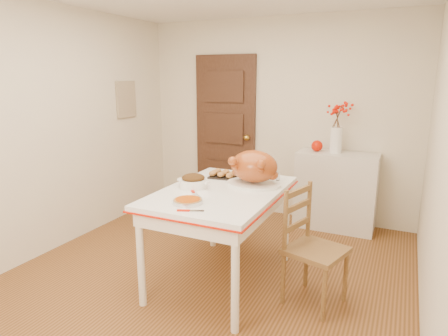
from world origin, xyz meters
The scene contains 19 objects.
floor centered at (0.00, 0.00, 0.00)m, with size 3.50×4.00×0.00m, color #523011.
wall_back centered at (0.00, 2.00, 1.25)m, with size 3.50×0.00×2.50m, color beige.
wall_left centered at (-1.75, 0.00, 1.25)m, with size 0.00×4.00×2.50m, color beige.
wall_right centered at (1.75, 0.00, 1.25)m, with size 0.00×4.00×2.50m, color beige.
door_back centered at (-0.70, 1.97, 1.03)m, with size 0.85×0.06×2.06m, color black.
photo_board centered at (-1.73, 1.20, 1.50)m, with size 0.03×0.35×0.45m, color tan.
sideboard centered at (0.83, 1.78, 0.46)m, with size 0.92×0.41×0.92m, color silver.
kitchen_table centered at (0.14, 0.07, 0.42)m, with size 0.96×1.41×0.84m, color white, non-canonical shape.
chair_oak centered at (0.97, 0.07, 0.47)m, with size 0.42×0.42×0.95m, color brown, non-canonical shape.
berry_vase centered at (0.80, 1.78, 1.22)m, with size 0.32×0.32×0.61m, color white, non-canonical shape.
apple centered at (0.58, 1.78, 0.98)m, with size 0.13×0.13×0.13m, color #C01300.
turkey_platter centered at (0.34, 0.33, 1.00)m, with size 0.49×0.39×0.31m, color #933D16, non-canonical shape.
pumpkin_pie centered at (0.07, -0.36, 0.87)m, with size 0.22×0.22×0.05m, color #A63C00.
stuffing_dish centered at (-0.11, 0.03, 0.90)m, with size 0.30×0.23×0.11m, color #4A2A0C, non-canonical shape.
rolls_tray centered at (-0.02, 0.45, 0.88)m, with size 0.26×0.20×0.07m, color #B47B38, non-canonical shape.
pie_server centered at (0.17, -0.51, 0.85)m, with size 0.20×0.06×0.01m, color silver, non-canonical shape.
carving_knife centered at (0.00, -0.14, 0.85)m, with size 0.27×0.06×0.01m, color silver, non-canonical shape.
drinking_glass centered at (0.20, 0.61, 0.90)m, with size 0.06×0.06×0.10m, color white.
shaker_pair centered at (0.46, 0.57, 0.89)m, with size 0.08×0.03×0.08m, color white, non-canonical shape.
Camera 1 is at (1.52, -2.82, 1.79)m, focal length 31.44 mm.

